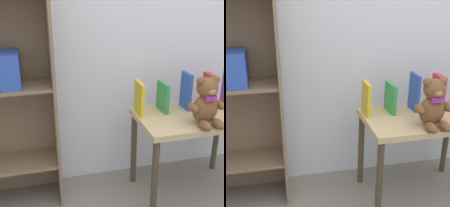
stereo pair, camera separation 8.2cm
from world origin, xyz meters
The scene contains 6 objects.
display_table centered at (0.14, 0.95, 0.48)m, with size 0.70×0.44×0.56m.
teddy_bear centered at (0.15, 0.82, 0.69)m, with size 0.22×0.20×0.29m.
book_standing_yellow centered at (-0.18, 1.05, 0.66)m, with size 0.02×0.14×0.21m, color gold.
book_standing_green centered at (-0.02, 1.06, 0.65)m, with size 0.02×0.15×0.19m, color #33934C.
book_standing_blue centered at (0.14, 1.06, 0.68)m, with size 0.02×0.12×0.24m, color #2D51B7.
book_standing_red centered at (0.31, 1.05, 0.67)m, with size 0.04×0.13×0.22m, color red.
Camera 2 is at (-0.72, -0.67, 1.34)m, focal length 50.00 mm.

